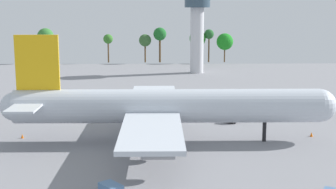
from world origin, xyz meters
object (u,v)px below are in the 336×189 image
Objects in this scene: safety_cone_nose at (311,134)px; cargo_airplane at (167,107)px; safety_cone_tail at (22,136)px; control_tower at (197,24)px; pushback_tractor at (233,117)px.

cargo_airplane is at bearing -173.85° from safety_cone_nose.
safety_cone_nose is 1.07× the size of safety_cone_tail.
control_tower is (39.44, 89.56, 17.51)m from safety_cone_tail.
safety_cone_tail is (-41.22, -12.24, -0.63)m from pushback_tractor.
cargo_airplane is at bearing -97.69° from control_tower.
cargo_airplane is 21.45m from pushback_tractor.
pushback_tractor is at bearing 16.54° from safety_cone_tail.
control_tower is at bearing 82.31° from cargo_airplane.
control_tower reaches higher than safety_cone_tail.
pushback_tractor is 5.23× the size of safety_cone_nose.
safety_cone_nose is at bearing -42.53° from pushback_tractor.
cargo_airplane reaches higher than safety_cone_nose.
cargo_airplane is 72.15× the size of safety_cone_nose.
control_tower is (12.47, 92.37, 11.38)m from cargo_airplane.
pushback_tractor is 5.60× the size of safety_cone_tail.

